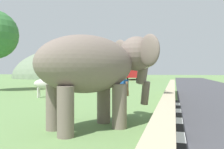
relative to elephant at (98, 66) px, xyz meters
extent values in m
cube|color=white|center=(-1.30, -2.38, -1.75)|extent=(0.90, 0.20, 0.24)
cube|color=black|center=(-0.40, -2.38, -1.75)|extent=(0.90, 0.20, 0.24)
cube|color=white|center=(0.50, -2.38, -1.75)|extent=(0.90, 0.20, 0.24)
cube|color=black|center=(1.40, -2.38, -1.75)|extent=(0.90, 0.20, 0.24)
cube|color=white|center=(2.30, -2.38, -1.75)|extent=(0.90, 0.20, 0.24)
cube|color=black|center=(3.20, -2.38, -1.75)|extent=(0.90, 0.20, 0.24)
cube|color=white|center=(4.10, -2.38, -1.75)|extent=(0.90, 0.20, 0.24)
cube|color=black|center=(5.00, -2.38, -1.75)|extent=(0.90, 0.20, 0.24)
cube|color=tan|center=(-0.30, -2.08, -1.37)|extent=(28.00, 0.36, 1.00)
cylinder|color=#74655B|center=(0.66, 0.02, -1.21)|extent=(0.44, 0.44, 1.32)
cylinder|color=#74655B|center=(0.07, -0.66, -1.21)|extent=(0.44, 0.44, 1.32)
cylinder|color=#74655B|center=(-0.62, 1.14, -1.21)|extent=(0.44, 0.44, 1.32)
cylinder|color=#74655B|center=(-1.21, 0.46, -1.21)|extent=(0.44, 0.44, 1.32)
ellipsoid|color=#74655B|center=(-0.27, 0.24, 0.04)|extent=(3.38, 3.25, 1.70)
sphere|color=#74655B|center=(1.13, -0.99, 0.43)|extent=(1.16, 1.16, 1.16)
ellipsoid|color=#D84C8C|center=(1.35, -1.18, 0.58)|extent=(0.69, 0.72, 0.44)
ellipsoid|color=#74655B|center=(1.54, -0.31, 0.48)|extent=(0.77, 0.83, 1.00)
ellipsoid|color=#74655B|center=(0.50, -1.48, 0.48)|extent=(0.77, 0.83, 1.00)
cylinder|color=#74655B|center=(1.35, -1.18, -0.12)|extent=(0.62, 0.63, 1.00)
cylinder|color=#74655B|center=(1.43, -1.26, -0.92)|extent=(0.44, 0.45, 0.83)
cone|color=beige|center=(1.49, -0.94, -0.02)|extent=(0.48, 0.52, 0.22)
cone|color=beige|center=(1.12, -1.36, -0.02)|extent=(0.48, 0.52, 0.22)
cylinder|color=navy|center=(1.66, -0.32, -1.46)|extent=(0.15, 0.15, 0.82)
cylinder|color=navy|center=(1.54, -0.49, -1.46)|extent=(0.15, 0.15, 0.82)
cube|color=#1E59B2|center=(1.60, -0.40, -0.76)|extent=(0.43, 0.47, 0.58)
cylinder|color=#9E7251|center=(1.75, -0.19, -0.79)|extent=(0.16, 0.17, 0.53)
cylinder|color=#9E7251|center=(1.45, -0.62, -0.79)|extent=(0.15, 0.16, 0.53)
sphere|color=#9E7251|center=(1.60, -0.40, -0.33)|extent=(0.23, 0.23, 0.23)
cube|color=orange|center=(18.08, 8.61, 0.13)|extent=(8.26, 3.29, 3.00)
cube|color=#3F5160|center=(18.08, 8.61, 0.67)|extent=(7.63, 3.26, 0.76)
cylinder|color=black|center=(20.53, 10.01, -1.37)|extent=(1.02, 0.40, 1.00)
cylinder|color=black|center=(20.76, 7.72, -1.37)|extent=(1.02, 0.40, 1.00)
cylinder|color=black|center=(15.40, 9.50, -1.37)|extent=(1.02, 0.40, 1.00)
cylinder|color=black|center=(15.63, 7.21, -1.37)|extent=(1.02, 0.40, 1.00)
cube|color=teal|center=(28.76, 7.97, 0.13)|extent=(9.36, 3.63, 3.00)
cube|color=#3F5160|center=(28.76, 7.97, 0.67)|extent=(8.64, 3.58, 0.76)
cylinder|color=black|center=(31.50, 9.48, -1.37)|extent=(1.03, 0.42, 1.00)
cylinder|color=black|center=(31.79, 7.20, -1.37)|extent=(1.03, 0.42, 1.00)
cylinder|color=black|center=(25.72, 8.75, -1.37)|extent=(1.03, 0.42, 1.00)
cylinder|color=black|center=(26.01, 6.46, -1.37)|extent=(1.03, 0.42, 1.00)
cube|color=#B21E1E|center=(40.06, 6.19, 0.13)|extent=(8.65, 3.44, 3.00)
cube|color=#3F5160|center=(40.06, 6.19, 0.67)|extent=(7.99, 3.40, 0.76)
cylinder|color=black|center=(42.61, 7.63, -1.37)|extent=(1.03, 0.41, 1.00)
cylinder|color=black|center=(42.87, 5.35, -1.37)|extent=(1.03, 0.41, 1.00)
cylinder|color=black|center=(37.25, 7.02, -1.37)|extent=(1.03, 0.41, 1.00)
cylinder|color=black|center=(37.51, 4.74, -1.37)|extent=(1.03, 0.41, 1.00)
cylinder|color=beige|center=(7.04, 5.46, -1.54)|extent=(0.12, 0.12, 0.65)
cylinder|color=beige|center=(6.70, 5.34, -1.54)|extent=(0.12, 0.12, 0.65)
cylinder|color=beige|center=(6.75, 6.31, -1.54)|extent=(0.12, 0.12, 0.65)
cylinder|color=beige|center=(6.41, 6.20, -1.54)|extent=(0.12, 0.12, 0.65)
ellipsoid|color=beige|center=(6.73, 5.83, -0.97)|extent=(1.05, 1.61, 0.66)
ellipsoid|color=beige|center=(7.02, 4.95, -0.87)|extent=(0.37, 0.46, 0.32)
cylinder|color=tan|center=(19.63, 5.23, -1.54)|extent=(0.12, 0.12, 0.65)
cylinder|color=tan|center=(19.75, 4.90, -1.54)|extent=(0.12, 0.12, 0.65)
cylinder|color=tan|center=(18.78, 4.93, -1.54)|extent=(0.12, 0.12, 0.65)
cylinder|color=tan|center=(18.90, 4.59, -1.54)|extent=(0.12, 0.12, 0.65)
ellipsoid|color=tan|center=(19.26, 4.91, -0.97)|extent=(1.61, 1.07, 0.66)
ellipsoid|color=tan|center=(20.14, 5.23, -0.87)|extent=(0.46, 0.38, 0.32)
ellipsoid|color=slate|center=(52.70, 25.37, -1.87)|extent=(35.09, 28.07, 16.12)
camera|label=1|loc=(-6.65, -2.24, -0.17)|focal=37.23mm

